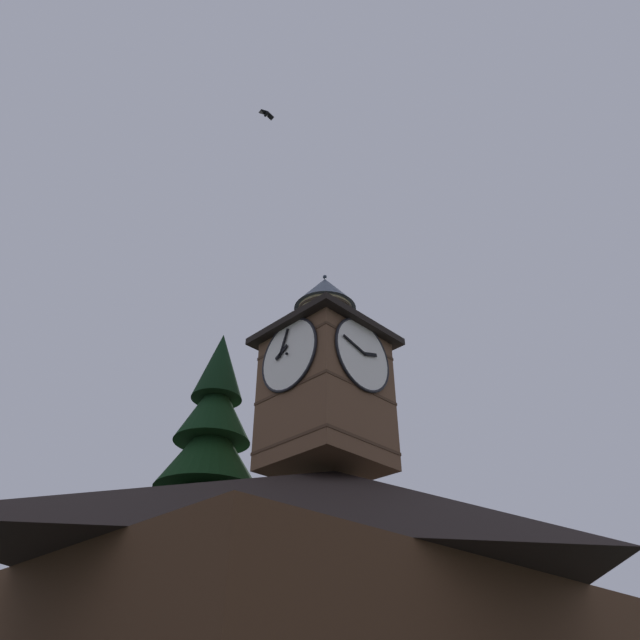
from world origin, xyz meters
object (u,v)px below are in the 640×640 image
(building_main, at_px, (337,599))
(clock_tower, at_px, (325,379))
(moon, at_px, (188,585))
(flying_bird_high, at_px, (266,114))
(pine_tree_behind, at_px, (202,529))

(building_main, xyz_separation_m, clock_tower, (0.19, -0.21, 6.90))
(building_main, xyz_separation_m, moon, (-16.98, -33.74, 5.54))
(building_main, distance_m, moon, 38.18)
(flying_bird_high, bearing_deg, building_main, -175.67)
(pine_tree_behind, xyz_separation_m, moon, (-18.69, -29.26, 3.22))
(clock_tower, bearing_deg, flying_bird_high, 7.69)
(clock_tower, height_order, moon, clock_tower)
(moon, relative_size, flying_bird_high, 2.63)
(building_main, bearing_deg, pine_tree_behind, -69.12)
(building_main, relative_size, flying_bird_high, 25.60)
(moon, bearing_deg, pine_tree_behind, 57.43)
(clock_tower, height_order, flying_bird_high, flying_bird_high)
(pine_tree_behind, bearing_deg, flying_bird_high, 64.12)
(clock_tower, height_order, pine_tree_behind, clock_tower)
(clock_tower, relative_size, pine_tree_behind, 0.57)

